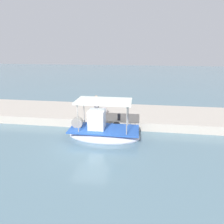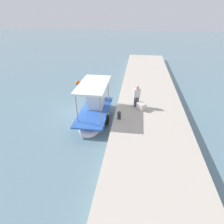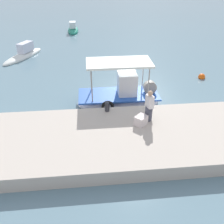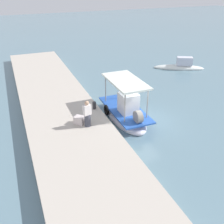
% 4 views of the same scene
% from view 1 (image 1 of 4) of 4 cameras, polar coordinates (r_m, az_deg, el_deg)
% --- Properties ---
extents(ground_plane, '(120.00, 120.00, 0.00)m').
position_cam_1_polar(ground_plane, '(13.35, -6.45, -8.86)').
color(ground_plane, slate).
extents(dock_quay, '(36.00, 5.01, 0.69)m').
position_cam_1_polar(dock_quay, '(17.50, -2.73, -0.70)').
color(dock_quay, '#BDB1A4').
rests_on(dock_quay, ground_plane).
extents(main_fishing_boat, '(5.07, 2.17, 3.14)m').
position_cam_1_polar(main_fishing_boat, '(13.64, -2.72, -5.73)').
color(main_fishing_boat, silver).
rests_on(main_fishing_boat, ground_plane).
extents(fisherman_near_bollard, '(0.45, 0.52, 1.66)m').
position_cam_1_polar(fisherman_near_bollard, '(16.26, -4.61, 1.80)').
color(fisherman_near_bollard, '#424452').
rests_on(fisherman_near_bollard, dock_quay).
extents(mooring_bollard, '(0.24, 0.24, 0.51)m').
position_cam_1_polar(mooring_bollard, '(15.09, 2.09, -1.50)').
color(mooring_bollard, '#2D2D33').
rests_on(mooring_bollard, dock_quay).
extents(cargo_crate, '(0.75, 0.75, 0.48)m').
position_cam_1_polar(cargo_crate, '(16.68, -2.73, 0.44)').
color(cargo_crate, silver).
rests_on(cargo_crate, dock_quay).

